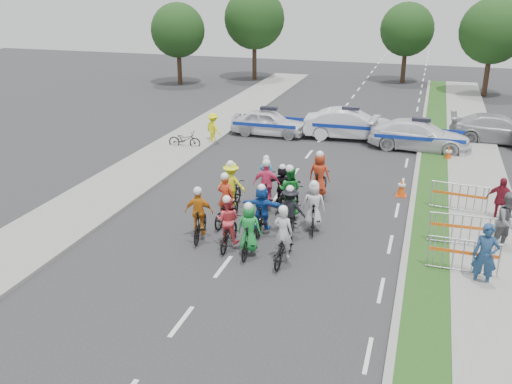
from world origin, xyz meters
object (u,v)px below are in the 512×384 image
(rider_6, at_px, (226,207))
(cone_0, at_px, (402,188))
(rider_4, at_px, (290,216))
(police_car_0, at_px, (269,123))
(tree_4, at_px, (407,30))
(spectator_0, at_px, (485,256))
(spectator_1, at_px, (508,222))
(rider_5, at_px, (262,212))
(rider_8, at_px, (290,197))
(rider_0, at_px, (283,243))
(rider_1, at_px, (249,234))
(barrier_1, at_px, (461,231))
(police_car_2, at_px, (420,135))
(barrier_2, at_px, (459,199))
(rider_12, at_px, (267,182))
(parked_bike, at_px, (185,140))
(tree_3, at_px, (254,19))
(rider_11, at_px, (283,188))
(rider_7, at_px, (314,211))
(police_car_1, at_px, (350,124))
(rider_13, at_px, (319,180))
(tree_1, at_px, (493,31))
(rider_10, at_px, (232,190))
(marshal_hiviz, at_px, (213,128))
(tree_0, at_px, (178,30))
(rider_3, at_px, (200,219))
(cone_1, at_px, (448,154))
(civilian_sedan, at_px, (499,129))
(barrier_0, at_px, (463,257))
(spectator_2, at_px, (500,200))

(rider_6, xyz_separation_m, cone_0, (5.62, 4.54, -0.28))
(rider_4, bearing_deg, police_car_0, -76.98)
(tree_4, bearing_deg, police_car_0, -107.10)
(spectator_0, bearing_deg, spectator_1, 82.68)
(spectator_1, bearing_deg, rider_5, 150.56)
(tree_4, bearing_deg, spectator_1, -80.55)
(rider_8, bearing_deg, rider_0, 104.46)
(police_car_0, bearing_deg, cone_0, -133.86)
(rider_1, distance_m, barrier_1, 6.67)
(rider_5, bearing_deg, rider_0, 119.69)
(police_car_2, relative_size, tree_4, 0.79)
(police_car_0, height_order, barrier_2, police_car_0)
(rider_12, xyz_separation_m, parked_bike, (-5.79, 5.20, -0.12))
(barrier_1, distance_m, tree_3, 32.89)
(rider_5, bearing_deg, spectator_1, -175.94)
(tree_4, bearing_deg, rider_11, -95.04)
(spectator_1, bearing_deg, rider_7, 146.17)
(barrier_2, distance_m, tree_4, 28.10)
(rider_8, bearing_deg, police_car_1, -88.96)
(rider_13, height_order, tree_1, tree_1)
(police_car_1, bearing_deg, rider_0, 175.78)
(rider_0, bearing_deg, spectator_1, -154.66)
(rider_5, distance_m, rider_12, 3.51)
(rider_7, xyz_separation_m, tree_3, (-11.00, 28.65, 4.18))
(rider_10, distance_m, tree_4, 30.15)
(police_car_2, relative_size, spectator_0, 2.67)
(rider_4, xyz_separation_m, rider_13, (0.25, 3.60, 0.06))
(barrier_2, distance_m, cone_0, 2.40)
(rider_7, relative_size, tree_3, 0.25)
(police_car_1, bearing_deg, marshal_hiviz, 108.49)
(tree_3, bearing_deg, rider_0, -71.20)
(cone_0, relative_size, tree_3, 0.10)
(tree_0, bearing_deg, cone_0, -47.64)
(marshal_hiviz, bearing_deg, rider_12, 156.68)
(rider_3, relative_size, tree_1, 0.27)
(rider_3, xyz_separation_m, rider_5, (1.79, 1.07, 0.03))
(rider_5, distance_m, barrier_2, 7.31)
(cone_1, height_order, parked_bike, parked_bike)
(tree_1, bearing_deg, civilian_sedan, -90.48)
(rider_4, distance_m, rider_8, 1.62)
(rider_0, relative_size, barrier_1, 0.93)
(rider_3, distance_m, tree_0, 29.47)
(parked_bike, bearing_deg, police_car_2, -79.62)
(rider_0, height_order, civilian_sedan, rider_0)
(cone_0, bearing_deg, rider_7, -121.87)
(barrier_0, bearing_deg, spectator_2, 73.35)
(rider_6, bearing_deg, rider_7, -168.92)
(police_car_2, bearing_deg, cone_1, -132.95)
(rider_8, xyz_separation_m, cone_1, (5.47, 8.62, -0.38))
(rider_3, xyz_separation_m, tree_1, (10.38, 28.40, 3.83))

